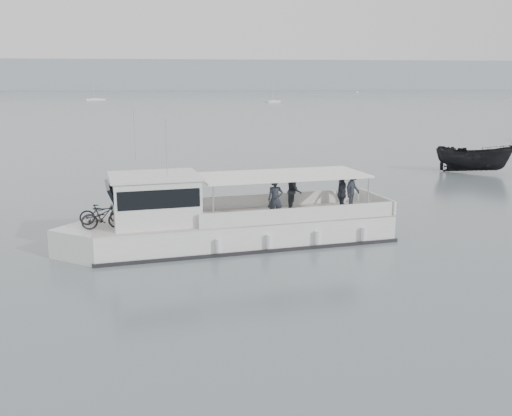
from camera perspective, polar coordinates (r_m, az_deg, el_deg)
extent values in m
plane|color=slate|center=(29.04, -10.58, -1.91)|extent=(1400.00, 1400.00, 0.00)
cube|color=#939EA8|center=(588.13, -7.15, 13.02)|extent=(1400.00, 90.00, 28.00)
cube|color=white|center=(25.69, -1.11, -2.44)|extent=(13.58, 5.67, 1.43)
cube|color=white|center=(24.84, -15.95, -3.45)|extent=(3.52, 3.52, 1.43)
cube|color=beige|center=(25.52, -1.12, -0.89)|extent=(13.58, 5.67, 0.07)
cube|color=black|center=(25.81, -1.10, -3.38)|extent=(13.81, 5.84, 0.20)
cube|color=white|center=(27.58, 1.91, 0.82)|extent=(8.68, 1.58, 0.66)
cube|color=white|center=(24.47, 4.40, -0.71)|extent=(8.68, 1.58, 0.66)
cube|color=white|center=(27.85, 11.96, 0.67)|extent=(0.70, 3.48, 0.66)
cube|color=white|center=(24.58, -10.05, 0.77)|extent=(3.96, 3.51, 1.98)
cube|color=black|center=(24.43, -14.02, 0.90)|extent=(1.07, 2.81, 1.27)
cube|color=black|center=(24.52, -10.07, 1.52)|extent=(3.75, 3.52, 0.77)
cube|color=white|center=(24.40, -10.14, 3.16)|extent=(4.21, 3.76, 0.11)
cube|color=white|center=(25.67, 2.66, 3.30)|extent=(7.91, 4.50, 0.09)
cylinder|color=silver|center=(23.45, -4.27, 0.16)|extent=(0.08, 0.08, 1.81)
cylinder|color=silver|center=(26.41, -5.69, 1.52)|extent=(0.08, 0.08, 1.81)
cylinder|color=silver|center=(25.82, 11.15, 1.09)|extent=(0.08, 0.08, 1.81)
cylinder|color=silver|center=(28.53, 8.32, 2.26)|extent=(0.08, 0.08, 1.81)
cylinder|color=silver|center=(25.13, -12.02, 6.64)|extent=(0.04, 0.04, 2.85)
cylinder|color=silver|center=(23.53, -8.97, 5.84)|extent=(0.04, 0.04, 2.42)
cylinder|color=white|center=(23.49, -3.74, -3.76)|extent=(0.30, 0.30, 0.55)
cylinder|color=white|center=(24.04, 1.38, -3.35)|extent=(0.30, 0.30, 0.55)
cylinder|color=white|center=(24.78, 6.22, -2.94)|extent=(0.30, 0.30, 0.55)
cylinder|color=white|center=(25.68, 10.76, -2.54)|extent=(0.30, 0.30, 0.55)
imported|color=black|center=(24.98, -15.12, -0.45)|extent=(1.97, 0.96, 0.99)
imported|color=black|center=(24.12, -15.07, -0.84)|extent=(1.79, 0.77, 1.04)
imported|color=#252932|center=(24.70, 1.94, 0.85)|extent=(0.68, 0.46, 1.84)
imported|color=#252932|center=(26.83, 3.88, 1.76)|extent=(0.95, 1.07, 1.84)
imported|color=#252932|center=(26.20, 8.57, 1.39)|extent=(0.95, 1.16, 1.84)
imported|color=#252932|center=(27.64, 9.68, 1.93)|extent=(1.30, 1.35, 1.84)
imported|color=black|center=(48.97, 20.95, 4.63)|extent=(6.25, 4.50, 2.27)
cube|color=white|center=(209.27, 1.70, 10.58)|extent=(6.13, 5.24, 0.75)
cube|color=white|center=(209.26, 1.70, 10.66)|extent=(2.76, 2.67, 0.45)
cylinder|color=silver|center=(209.18, 1.71, 11.59)|extent=(0.08, 0.08, 6.77)
cube|color=white|center=(243.59, -15.83, 10.38)|extent=(8.33, 6.41, 0.75)
cube|color=white|center=(243.58, -15.84, 10.46)|extent=(3.62, 3.42, 0.45)
cylinder|color=silver|center=(243.50, -15.90, 11.50)|extent=(0.08, 0.08, 8.96)
cube|color=white|center=(421.37, 10.07, 11.33)|extent=(2.25, 5.16, 0.75)
cube|color=white|center=(421.37, 10.07, 11.37)|extent=(1.62, 1.92, 0.45)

